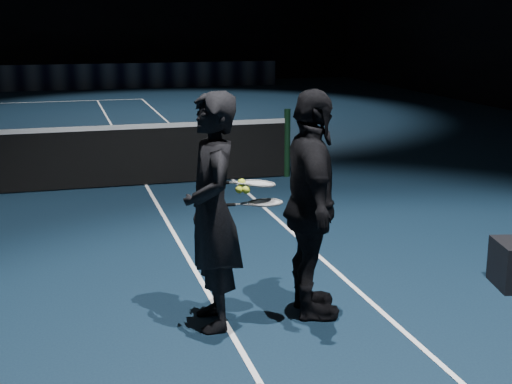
# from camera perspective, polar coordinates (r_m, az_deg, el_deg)

# --- Properties ---
(net_post_right) EXTENTS (0.10, 0.10, 1.10)m
(net_post_right) POSITION_cam_1_polar(r_m,az_deg,el_deg) (11.51, 2.50, 3.93)
(net_post_right) COLOR black
(net_post_right) RESTS_ON floor
(player_a) EXTENTS (0.49, 0.73, 1.96)m
(player_a) POSITION_cam_1_polar(r_m,az_deg,el_deg) (5.82, -3.52, -1.61)
(player_a) COLOR black
(player_a) RESTS_ON floor
(player_b) EXTENTS (0.67, 1.22, 1.96)m
(player_b) POSITION_cam_1_polar(r_m,az_deg,el_deg) (6.02, 4.45, -1.09)
(player_b) COLOR black
(player_b) RESTS_ON floor
(racket_lower) EXTENTS (0.69, 0.24, 0.03)m
(racket_lower) POSITION_cam_1_polar(r_m,az_deg,el_deg) (5.90, 0.77, -0.85)
(racket_lower) COLOR black
(racket_lower) RESTS_ON player_a
(racket_upper) EXTENTS (0.69, 0.25, 0.10)m
(racket_upper) POSITION_cam_1_polar(r_m,az_deg,el_deg) (5.89, 0.20, 0.69)
(racket_upper) COLOR black
(racket_upper) RESTS_ON player_b
(tennis_balls) EXTENTS (0.12, 0.10, 0.12)m
(tennis_balls) POSITION_cam_1_polar(r_m,az_deg,el_deg) (5.83, -1.09, 0.36)
(tennis_balls) COLOR #B6D62D
(tennis_balls) RESTS_ON racket_upper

